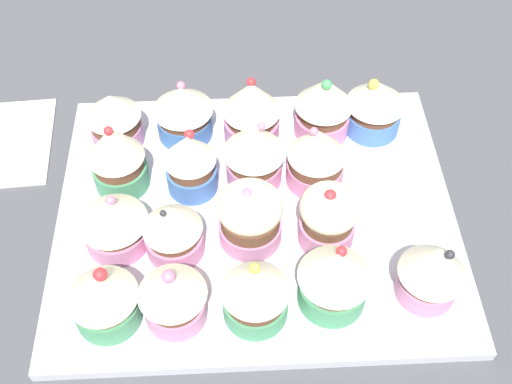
{
  "coord_description": "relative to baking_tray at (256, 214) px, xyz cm",
  "views": [
    {
      "loc": [
        1.81,
        38.01,
        52.58
      ],
      "look_at": [
        0.0,
        0.0,
        4.2
      ],
      "focal_mm": 44.07,
      "sensor_mm": 36.0,
      "label": 1
    }
  ],
  "objects": [
    {
      "name": "cupcake_6",
      "position": [
        -0.48,
        -4.21,
        4.54
      ],
      "size": [
        6.37,
        6.37,
        7.76
      ],
      "color": "pink",
      "rests_on": "baking_tray"
    },
    {
      "name": "baking_tray",
      "position": [
        0.0,
        0.0,
        0.0
      ],
      "size": [
        40.21,
        33.08,
        1.2
      ],
      "color": "silver",
      "rests_on": "ground_plane"
    },
    {
      "name": "cupcake_16",
      "position": [
        7.71,
        11.35,
        4.2
      ],
      "size": [
        6.04,
        6.04,
        7.27
      ],
      "color": "pink",
      "rests_on": "baking_tray"
    },
    {
      "name": "cupcake_4",
      "position": [
        14.74,
        -10.39,
        4.08
      ],
      "size": [
        5.92,
        5.92,
        6.74
      ],
      "color": "pink",
      "rests_on": "baking_tray"
    },
    {
      "name": "cupcake_11",
      "position": [
        7.99,
        4.28,
        3.97
      ],
      "size": [
        5.68,
        5.68,
        6.89
      ],
      "color": "pink",
      "rests_on": "baking_tray"
    },
    {
      "name": "cupcake_15",
      "position": [
        0.6,
        11.45,
        4.31
      ],
      "size": [
        6.04,
        6.04,
        7.57
      ],
      "color": "#4C9E6B",
      "rests_on": "baking_tray"
    },
    {
      "name": "cupcake_9",
      "position": [
        -6.64,
        3.7,
        4.16
      ],
      "size": [
        5.66,
        5.66,
        7.34
      ],
      "color": "pink",
      "rests_on": "baking_tray"
    },
    {
      "name": "cupcake_5",
      "position": [
        -6.3,
        -3.7,
        4.35
      ],
      "size": [
        5.97,
        5.97,
        7.73
      ],
      "color": "pink",
      "rests_on": "baking_tray"
    },
    {
      "name": "cupcake_0",
      "position": [
        -13.53,
        -10.98,
        4.12
      ],
      "size": [
        6.46,
        6.46,
        7.17
      ],
      "color": "#477AC6",
      "rests_on": "baking_tray"
    },
    {
      "name": "cupcake_10",
      "position": [
        0.71,
        3.21,
        4.08
      ],
      "size": [
        6.21,
        6.21,
        7.24
      ],
      "color": "pink",
      "rests_on": "baking_tray"
    },
    {
      "name": "cupcake_7",
      "position": [
        6.43,
        -3.43,
        4.44
      ],
      "size": [
        5.27,
        5.27,
        7.93
      ],
      "color": "#477AC6",
      "rests_on": "baking_tray"
    },
    {
      "name": "cupcake_1",
      "position": [
        -7.84,
        -10.8,
        4.5
      ],
      "size": [
        6.3,
        6.3,
        7.94
      ],
      "color": "pink",
      "rests_on": "baking_tray"
    },
    {
      "name": "cupcake_3",
      "position": [
        7.37,
        -11.18,
        4.11
      ],
      "size": [
        6.59,
        6.59,
        7.04
      ],
      "color": "#477AC6",
      "rests_on": "baking_tray"
    },
    {
      "name": "cupcake_12",
      "position": [
        13.59,
        3.17,
        3.94
      ],
      "size": [
        6.59,
        6.59,
        6.73
      ],
      "color": "pink",
      "rests_on": "baking_tray"
    },
    {
      "name": "cupcake_2",
      "position": [
        -0.25,
        -10.2,
        4.69
      ],
      "size": [
        6.28,
        6.28,
        8.31
      ],
      "color": "pink",
      "rests_on": "baking_tray"
    },
    {
      "name": "cupcake_14",
      "position": [
        -6.38,
        10.41,
        4.49
      ],
      "size": [
        6.6,
        6.6,
        7.8
      ],
      "color": "#4C9E6B",
      "rests_on": "baking_tray"
    },
    {
      "name": "cupcake_13",
      "position": [
        -15.09,
        10.09,
        4.4
      ],
      "size": [
        6.04,
        6.04,
        7.49
      ],
      "color": "pink",
      "rests_on": "baking_tray"
    },
    {
      "name": "cupcake_17",
      "position": [
        13.69,
        11.21,
        4.13
      ],
      "size": [
        6.24,
        6.24,
        7.27
      ],
      "color": "#4C9E6B",
      "rests_on": "baking_tray"
    },
    {
      "name": "napkin",
      "position": [
        28.35,
        -11.57,
        -0.3
      ],
      "size": [
        12.02,
        13.8,
        0.6
      ],
      "primitive_type": "cube",
      "rotation": [
        0.0,
        0.0,
        0.06
      ],
      "color": "white",
      "rests_on": "ground_plane"
    },
    {
      "name": "ground_plane",
      "position": [
        0.0,
        0.0,
        -2.1
      ],
      "size": [
        180.0,
        180.0,
        3.0
      ],
      "primitive_type": "cube",
      "color": "#4C4C51"
    },
    {
      "name": "cupcake_8",
      "position": [
        13.79,
        -4.23,
        4.74
      ],
      "size": [
        5.69,
        5.69,
        8.49
      ],
      "color": "#4C9E6B",
      "rests_on": "baking_tray"
    }
  ]
}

